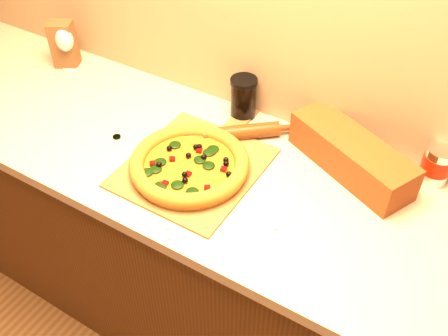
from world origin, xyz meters
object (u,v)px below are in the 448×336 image
(wine_glass, at_px, (65,41))
(pizza_peel, at_px, (197,164))
(rolling_pin, at_px, (241,132))
(dark_jar, at_px, (243,97))
(pizza, at_px, (189,164))
(coffee_canister, at_px, (437,164))

(wine_glass, bearing_deg, pizza_peel, -16.32)
(rolling_pin, height_order, dark_jar, dark_jar)
(wine_glass, height_order, dark_jar, wine_glass)
(pizza, relative_size, rolling_pin, 1.23)
(pizza, height_order, wine_glass, wine_glass)
(pizza_peel, distance_m, wine_glass, 0.79)
(pizza_peel, height_order, coffee_canister, coffee_canister)
(coffee_canister, relative_size, wine_glass, 0.71)
(pizza_peel, xyz_separation_m, coffee_canister, (0.65, 0.32, 0.06))
(pizza_peel, xyz_separation_m, rolling_pin, (0.05, 0.19, 0.02))
(wine_glass, xyz_separation_m, dark_jar, (0.74, 0.09, -0.05))
(rolling_pin, xyz_separation_m, wine_glass, (-0.80, 0.03, 0.10))
(rolling_pin, bearing_deg, pizza, -103.10)
(rolling_pin, height_order, wine_glass, wine_glass)
(pizza, xyz_separation_m, wine_glass, (-0.75, 0.26, 0.09))
(wine_glass, relative_size, dark_jar, 1.15)
(pizza_peel, xyz_separation_m, wine_glass, (-0.75, 0.22, 0.12))
(wine_glass, bearing_deg, pizza, -18.93)
(dark_jar, bearing_deg, pizza_peel, -88.70)
(pizza_peel, height_order, wine_glass, wine_glass)
(wine_glass, bearing_deg, rolling_pin, -2.16)
(wine_glass, bearing_deg, coffee_canister, 4.03)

